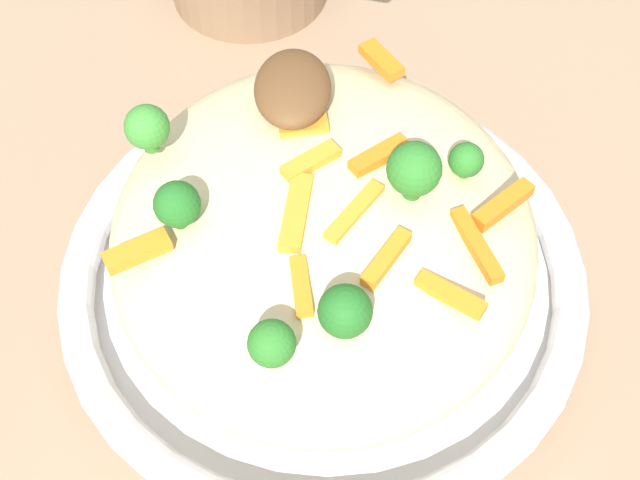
% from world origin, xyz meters
% --- Properties ---
extents(ground_plane, '(2.40, 2.40, 0.00)m').
position_xyz_m(ground_plane, '(0.00, 0.00, 0.00)').
color(ground_plane, '#9E7F60').
extents(serving_bowl, '(0.29, 0.29, 0.04)m').
position_xyz_m(serving_bowl, '(0.00, 0.00, 0.02)').
color(serving_bowl, silver).
rests_on(serving_bowl, ground_plane).
extents(pasta_mound, '(0.24, 0.22, 0.07)m').
position_xyz_m(pasta_mound, '(0.00, 0.00, 0.07)').
color(pasta_mound, beige).
rests_on(pasta_mound, serving_bowl).
extents(carrot_piece_0, '(0.03, 0.01, 0.01)m').
position_xyz_m(carrot_piece_0, '(0.05, -0.01, 0.10)').
color(carrot_piece_0, orange).
rests_on(carrot_piece_0, pasta_mound).
extents(carrot_piece_1, '(0.03, 0.03, 0.01)m').
position_xyz_m(carrot_piece_1, '(0.06, 0.06, 0.10)').
color(carrot_piece_1, orange).
rests_on(carrot_piece_1, pasta_mound).
extents(carrot_piece_2, '(0.04, 0.03, 0.01)m').
position_xyz_m(carrot_piece_2, '(0.01, 0.01, 0.11)').
color(carrot_piece_2, orange).
rests_on(carrot_piece_2, pasta_mound).
extents(carrot_piece_3, '(0.03, 0.03, 0.01)m').
position_xyz_m(carrot_piece_3, '(-0.10, 0.03, 0.10)').
color(carrot_piece_3, orange).
rests_on(carrot_piece_3, pasta_mound).
extents(carrot_piece_4, '(0.03, 0.03, 0.01)m').
position_xyz_m(carrot_piece_4, '(0.01, 0.09, 0.10)').
color(carrot_piece_4, orange).
rests_on(carrot_piece_4, pasta_mound).
extents(carrot_piece_5, '(0.04, 0.02, 0.01)m').
position_xyz_m(carrot_piece_5, '(0.01, -0.01, 0.11)').
color(carrot_piece_5, orange).
rests_on(carrot_piece_5, pasta_mound).
extents(carrot_piece_6, '(0.01, 0.03, 0.01)m').
position_xyz_m(carrot_piece_6, '(-0.04, -0.01, 0.11)').
color(carrot_piece_6, orange).
rests_on(carrot_piece_6, pasta_mound).
extents(carrot_piece_7, '(0.04, 0.02, 0.01)m').
position_xyz_m(carrot_piece_7, '(0.03, 0.07, 0.10)').
color(carrot_piece_7, orange).
rests_on(carrot_piece_7, pasta_mound).
extents(carrot_piece_8, '(0.03, 0.03, 0.01)m').
position_xyz_m(carrot_piece_8, '(-0.02, -0.01, 0.11)').
color(carrot_piece_8, orange).
rests_on(carrot_piece_8, pasta_mound).
extents(carrot_piece_9, '(0.03, 0.03, 0.01)m').
position_xyz_m(carrot_piece_9, '(-0.02, 0.03, 0.11)').
color(carrot_piece_9, orange).
rests_on(carrot_piece_9, pasta_mound).
extents(carrot_piece_10, '(0.02, 0.03, 0.01)m').
position_xyz_m(carrot_piece_10, '(0.03, -0.09, 0.10)').
color(carrot_piece_10, orange).
rests_on(carrot_piece_10, pasta_mound).
extents(carrot_piece_11, '(0.03, 0.02, 0.01)m').
position_xyz_m(carrot_piece_11, '(0.04, 0.03, 0.11)').
color(carrot_piece_11, orange).
rests_on(carrot_piece_11, pasta_mound).
extents(broccoli_floret_0, '(0.02, 0.02, 0.03)m').
position_xyz_m(broccoli_floret_0, '(-0.03, -0.09, 0.11)').
color(broccoli_floret_0, '#377928').
rests_on(broccoli_floret_0, pasta_mound).
extents(broccoli_floret_1, '(0.03, 0.03, 0.03)m').
position_xyz_m(broccoli_floret_1, '(0.00, 0.04, 0.12)').
color(broccoli_floret_1, '#296820').
rests_on(broccoli_floret_1, pasta_mound).
extents(broccoli_floret_2, '(0.02, 0.02, 0.03)m').
position_xyz_m(broccoli_floret_2, '(0.09, -0.02, 0.11)').
color(broccoli_floret_2, '#296820').
rests_on(broccoli_floret_2, pasta_mound).
extents(broccoli_floret_3, '(0.02, 0.02, 0.03)m').
position_xyz_m(broccoli_floret_3, '(0.01, -0.07, 0.11)').
color(broccoli_floret_3, '#205B1C').
rests_on(broccoli_floret_3, pasta_mound).
extents(broccoli_floret_4, '(0.02, 0.02, 0.03)m').
position_xyz_m(broccoli_floret_4, '(0.07, 0.01, 0.11)').
color(broccoli_floret_4, '#205B1C').
rests_on(broccoli_floret_4, pasta_mound).
extents(broccoli_floret_5, '(0.02, 0.02, 0.02)m').
position_xyz_m(broccoli_floret_5, '(-0.02, 0.07, 0.11)').
color(broccoli_floret_5, '#296820').
rests_on(broccoli_floret_5, pasta_mound).
extents(serving_spoon, '(0.14, 0.16, 0.11)m').
position_xyz_m(serving_spoon, '(-0.09, -0.03, 0.13)').
color(serving_spoon, brown).
rests_on(serving_spoon, pasta_mound).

